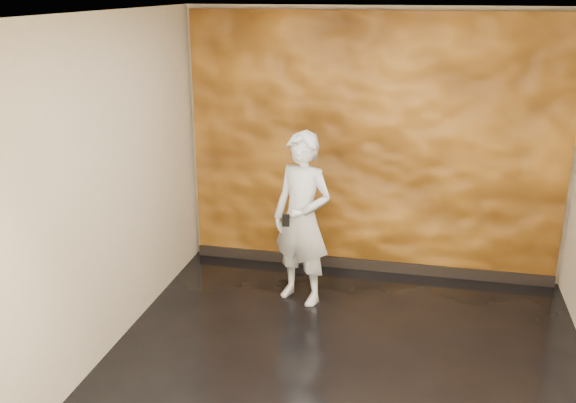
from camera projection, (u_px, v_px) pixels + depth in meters
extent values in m
cube|color=black|center=(343.00, 365.00, 5.31)|extent=(4.00, 4.00, 0.01)
cube|color=#C4B296|center=(373.00, 145.00, 6.71)|extent=(4.00, 0.02, 2.80)
cube|color=#C4B296|center=(293.00, 341.00, 3.01)|extent=(4.00, 0.02, 2.80)
cube|color=#C4B296|center=(107.00, 188.00, 5.27)|extent=(0.02, 4.00, 2.80)
cube|color=white|center=(355.00, 13.00, 4.41)|extent=(4.00, 4.00, 0.01)
cube|color=#BF7821|center=(373.00, 147.00, 6.68)|extent=(3.90, 0.06, 2.75)
cube|color=black|center=(367.00, 265.00, 7.07)|extent=(3.90, 0.04, 0.12)
imported|color=#AEB3BD|center=(302.00, 219.00, 6.17)|extent=(0.73, 0.61, 1.70)
cube|color=black|center=(286.00, 220.00, 5.96)|extent=(0.07, 0.02, 0.12)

